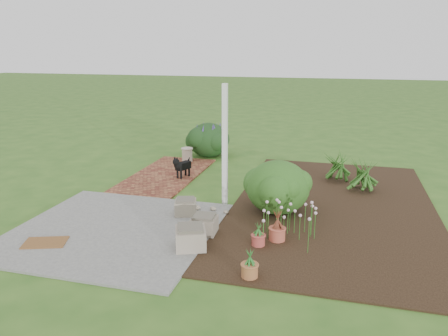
% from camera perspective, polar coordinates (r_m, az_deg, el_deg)
% --- Properties ---
extents(ground, '(80.00, 80.00, 0.00)m').
position_cam_1_polar(ground, '(9.17, -1.87, -4.77)').
color(ground, '#305E1D').
rests_on(ground, ground).
extents(concrete_patio, '(3.50, 3.50, 0.04)m').
position_cam_1_polar(concrete_patio, '(8.14, -14.10, -7.82)').
color(concrete_patio, slate).
rests_on(concrete_patio, ground).
extents(brick_path, '(1.60, 3.50, 0.04)m').
position_cam_1_polar(brick_path, '(11.29, -7.52, -0.88)').
color(brick_path, brown).
rests_on(brick_path, ground).
extents(garden_bed, '(4.00, 7.00, 0.03)m').
position_cam_1_polar(garden_bed, '(9.28, 14.06, -4.92)').
color(garden_bed, black).
rests_on(garden_bed, ground).
extents(veranda_post, '(0.10, 0.10, 2.50)m').
position_cam_1_polar(veranda_post, '(8.83, 0.11, 2.89)').
color(veranda_post, white).
rests_on(veranda_post, ground).
extents(stone_trough_near, '(0.62, 0.62, 0.32)m').
position_cam_1_polar(stone_trough_near, '(7.16, -4.39, -9.14)').
color(stone_trough_near, gray).
rests_on(stone_trough_near, concrete_patio).
extents(stone_trough_mid, '(0.44, 0.44, 0.28)m').
position_cam_1_polar(stone_trough_mid, '(7.69, -2.59, -7.46)').
color(stone_trough_mid, '#776D5C').
rests_on(stone_trough_mid, concrete_patio).
extents(stone_trough_far, '(0.50, 0.50, 0.27)m').
position_cam_1_polar(stone_trough_far, '(8.55, -5.04, -5.14)').
color(stone_trough_far, gray).
rests_on(stone_trough_far, concrete_patio).
extents(coir_doormat, '(0.79, 0.64, 0.02)m').
position_cam_1_polar(coir_doormat, '(7.93, -22.32, -8.98)').
color(coir_doormat, brown).
rests_on(coir_doormat, concrete_patio).
extents(black_dog, '(0.34, 0.58, 0.52)m').
position_cam_1_polar(black_dog, '(10.86, -5.54, 0.34)').
color(black_dog, black).
rests_on(black_dog, brick_path).
extents(cream_ceramic_urn, '(0.32, 0.32, 0.39)m').
position_cam_1_polar(cream_ceramic_urn, '(12.41, -4.83, 1.72)').
color(cream_ceramic_urn, beige).
rests_on(cream_ceramic_urn, brick_path).
extents(evergreen_shrub, '(1.50, 1.50, 1.06)m').
position_cam_1_polar(evergreen_shrub, '(8.62, 7.05, -2.30)').
color(evergreen_shrub, '#1B3811').
rests_on(evergreen_shrub, garden_bed).
extents(agapanthus_clump_back, '(1.26, 1.26, 0.86)m').
position_cam_1_polar(agapanthus_clump_back, '(10.32, 17.65, -0.51)').
color(agapanthus_clump_back, '#0C390C').
rests_on(agapanthus_clump_back, garden_bed).
extents(agapanthus_clump_front, '(1.10, 1.10, 0.86)m').
position_cam_1_polar(agapanthus_clump_front, '(10.95, 14.61, 0.61)').
color(agapanthus_clump_front, '#104416').
rests_on(agapanthus_clump_front, garden_bed).
extents(pink_flower_patch, '(1.22, 1.22, 0.63)m').
position_cam_1_polar(pink_flower_patch, '(7.47, 8.59, -6.98)').
color(pink_flower_patch, '#113D0F').
rests_on(pink_flower_patch, garden_bed).
extents(terracotta_pot_bronze, '(0.29, 0.29, 0.22)m').
position_cam_1_polar(terracotta_pot_bronze, '(7.49, 6.96, -8.53)').
color(terracotta_pot_bronze, '#B2513C').
rests_on(terracotta_pot_bronze, garden_bed).
extents(terracotta_pot_small_left, '(0.28, 0.28, 0.18)m').
position_cam_1_polar(terracotta_pot_small_left, '(7.29, 4.50, -9.33)').
color(terracotta_pot_small_left, '#AD433A').
rests_on(terracotta_pot_small_left, garden_bed).
extents(terracotta_pot_small_right, '(0.26, 0.26, 0.20)m').
position_cam_1_polar(terracotta_pot_small_right, '(6.35, 3.37, -13.19)').
color(terracotta_pot_small_right, '#A16036').
rests_on(terracotta_pot_small_right, garden_bed).
extents(purple_flowering_bush, '(1.40, 1.40, 1.03)m').
position_cam_1_polar(purple_flowering_bush, '(13.13, -2.01, 3.80)').
color(purple_flowering_bush, black).
rests_on(purple_flowering_bush, ground).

